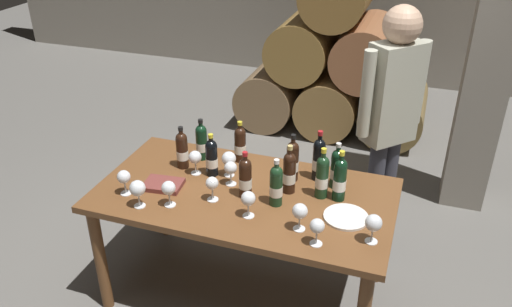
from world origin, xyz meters
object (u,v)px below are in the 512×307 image
Objects in this scene: wine_bottle_9 at (182,150)px; dining_table at (245,205)px; wine_bottle_3 at (276,185)px; wine_bottle_10 at (292,161)px; wine_glass_0 at (317,227)px; sommelier_presenting at (390,113)px; wine_bottle_4 at (202,142)px; wine_glass_5 at (373,223)px; wine_glass_2 at (248,199)px; wine_glass_4 at (231,169)px; wine_bottle_11 at (340,179)px; wine_glass_6 at (212,184)px; wine_bottle_1 at (289,172)px; wine_glass_9 at (195,158)px; wine_bottle_6 at (212,157)px; wine_bottle_8 at (319,159)px; wine_glass_10 at (229,159)px; wine_glass_3 at (169,189)px; wine_bottle_7 at (245,177)px; wine_glass_1 at (300,212)px; wine_bottle_2 at (322,176)px; tasting_notebook at (163,185)px; wine_glass_7 at (138,189)px; serving_plate at (346,217)px; wine_glass_8 at (124,178)px; wine_bottle_5 at (240,144)px.

dining_table is at bearing -17.86° from wine_bottle_9.
wine_bottle_3 is 0.94× the size of wine_bottle_10.
sommelier_presenting reaches higher than wine_glass_0.
wine_bottle_4 is 1.25m from wine_glass_5.
dining_table is at bearing -133.93° from wine_bottle_10.
wine_glass_4 is (-0.20, 0.27, -0.00)m from wine_glass_2.
wine_bottle_9 is at bearing 177.64° from wine_bottle_11.
wine_glass_6 is at bearing 161.42° from wine_glass_2.
wine_bottle_10 is (-0.02, 0.13, -0.00)m from wine_bottle_1.
wine_bottle_6 is at bearing 12.71° from wine_glass_9.
wine_bottle_8 reaches higher than wine_bottle_10.
wine_bottle_1 is 1.86× the size of wine_glass_10.
wine_glass_3 is at bearing -174.26° from wine_glass_2.
wine_glass_5 is at bearing -5.56° from wine_glass_6.
wine_bottle_7 is at bearing 31.35° from wine_glass_3.
sommelier_presenting is (0.32, 0.99, 0.17)m from wine_glass_1.
wine_bottle_9 is (-0.07, -0.14, 0.00)m from wine_bottle_4.
wine_glass_4 is (-0.11, 0.06, 0.20)m from dining_table.
wine_bottle_7 is 1.92× the size of wine_glass_0.
wine_bottle_11 is at bearing 2.91° from wine_bottle_2.
dining_table is 11.58× the size of wine_glass_6.
wine_bottle_1 is at bearing 77.36° from wine_bottle_3.
wine_bottle_11 is 1.39× the size of tasting_notebook.
wine_bottle_9 is 0.90× the size of wine_bottle_11.
wine_bottle_1 is 0.59m from wine_glass_9.
sommelier_presenting is (0.21, 1.08, 0.18)m from wine_glass_0.
wine_glass_7 reaches higher than wine_glass_5.
wine_glass_10 is at bearing 133.26° from wine_bottle_7.
wine_glass_10 is (-0.01, 0.28, 0.01)m from wine_glass_6.
wine_bottle_8 is 0.24m from wine_bottle_11.
wine_bottle_4 is at bearing 141.05° from wine_glass_4.
wine_glass_9 is at bearing 179.16° from wine_bottle_1.
wine_glass_7 reaches higher than serving_plate.
serving_plate is at bearing -4.35° from tasting_notebook.
wine_bottle_10 reaches higher than wine_glass_8.
wine_glass_7 is 0.45m from wine_glass_9.
wine_glass_7 reaches higher than wine_glass_6.
wine_bottle_7 is 1.89× the size of wine_glass_8.
wine_glass_1 is at bearing -70.03° from wine_bottle_10.
wine_bottle_8 is at bearing 22.03° from wine_bottle_10.
wine_glass_4 and wine_glass_8 have the same top height.
wine_bottle_2 is 2.03× the size of wine_glass_8.
wine_bottle_10 is 1.97× the size of wine_glass_8.
wine_bottle_8 is 1.96× the size of wine_glass_7.
wine_glass_5 is (0.73, -0.18, -0.01)m from wine_bottle_7.
serving_plate is (0.85, -0.18, -0.11)m from wine_bottle_6.
wine_bottle_5 is 1.78× the size of wine_glass_2.
wine_bottle_5 is 0.86× the size of wine_bottle_8.
wine_bottle_1 is at bearing 31.07° from wine_glass_3.
wine_glass_5 is (0.23, -0.33, -0.02)m from wine_bottle_11.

